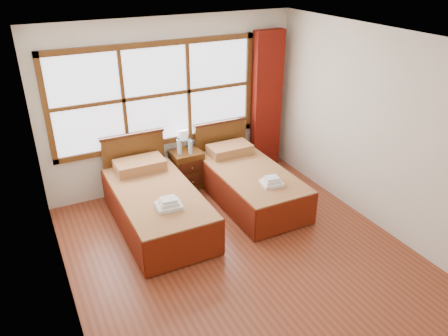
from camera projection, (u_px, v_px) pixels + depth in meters
name	position (u px, v px, depth m)	size (l,w,h in m)	color
floor	(243.00, 257.00, 5.41)	(4.50, 4.50, 0.00)	brown
ceiling	(248.00, 42.00, 4.25)	(4.50, 4.50, 0.00)	white
wall_back	(172.00, 105.00, 6.62)	(4.00, 4.00, 0.00)	silver
wall_left	(56.00, 205.00, 4.02)	(4.50, 4.50, 0.00)	silver
wall_right	(380.00, 132.00, 5.64)	(4.50, 4.50, 0.00)	silver
window	(157.00, 95.00, 6.40)	(3.16, 0.06, 1.56)	white
curtain	(267.00, 101.00, 7.22)	(0.50, 0.16, 2.30)	maroon
bed_left	(156.00, 204.00, 5.94)	(1.03, 2.05, 1.00)	#431D0E
bed_right	(249.00, 182.00, 6.54)	(0.99, 2.01, 0.96)	#431D0E
nightstand	(187.00, 169.00, 6.90)	(0.46, 0.45, 0.61)	#583213
towels_left	(169.00, 204.00, 5.41)	(0.33, 0.30, 0.13)	white
towels_right	(272.00, 182.00, 6.00)	(0.32, 0.29, 0.12)	white
lamp	(183.00, 135.00, 6.78)	(0.16, 0.16, 0.32)	gold
bottle_near	(179.00, 146.00, 6.64)	(0.07, 0.07, 0.27)	silver
bottle_far	(190.00, 147.00, 6.65)	(0.06, 0.06, 0.24)	silver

